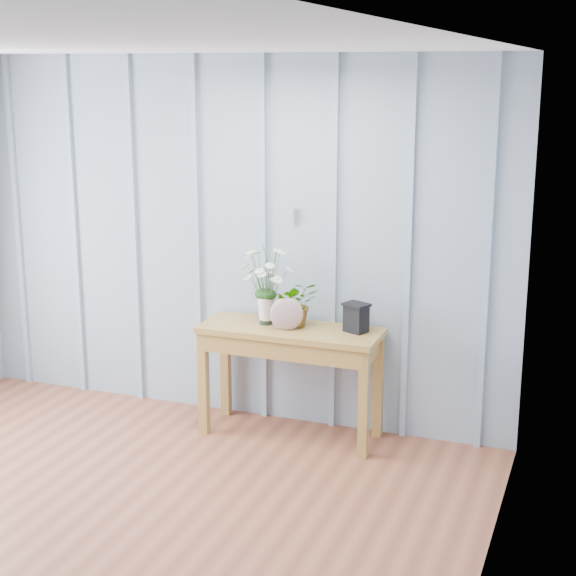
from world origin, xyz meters
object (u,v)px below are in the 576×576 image
at_px(sideboard, 291,344).
at_px(felt_disc_vessel, 287,314).
at_px(daisy_vase, 266,276).
at_px(carved_box, 356,317).

distance_m(sideboard, felt_disc_vessel, 0.23).
height_order(daisy_vase, felt_disc_vessel, daisy_vase).
distance_m(daisy_vase, carved_box, 0.66).
xyz_separation_m(sideboard, felt_disc_vessel, (-0.00, -0.06, 0.22)).
distance_m(sideboard, daisy_vase, 0.48).
height_order(sideboard, daisy_vase, daisy_vase).
relative_size(daisy_vase, felt_disc_vessel, 2.42).
bearing_deg(sideboard, carved_box, 7.88).
relative_size(felt_disc_vessel, carved_box, 1.13).
bearing_deg(carved_box, daisy_vase, -176.74).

